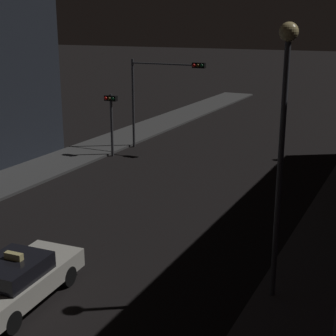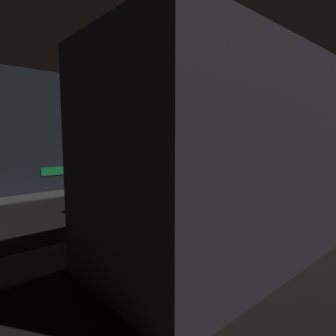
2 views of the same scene
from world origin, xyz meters
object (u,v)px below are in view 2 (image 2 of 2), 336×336
object	(u,v)px
traffic_light_left_kerb	(175,162)
sign_pole_left	(93,169)
street_lamp_near_block	(179,148)
taxi	(95,201)
traffic_light_overhead	(198,152)
street_lamp_far_block	(292,153)

from	to	relation	value
traffic_light_left_kerb	sign_pole_left	xyz separation A→B (m)	(-0.67, -12.01, -0.16)
sign_pole_left	street_lamp_near_block	xyz separation A→B (m)	(13.92, -0.04, 2.83)
traffic_light_left_kerb	sign_pole_left	size ratio (longest dim) A/B	0.92
taxi	traffic_light_overhead	world-z (taller)	traffic_light_overhead
sign_pole_left	street_lamp_near_block	world-z (taller)	street_lamp_near_block
traffic_light_left_kerb	sign_pole_left	world-z (taller)	sign_pole_left
traffic_light_left_kerb	street_lamp_near_block	size ratio (longest dim) A/B	0.49
taxi	sign_pole_left	bearing A→B (deg)	153.94
street_lamp_near_block	street_lamp_far_block	size ratio (longest dim) A/B	1.20
sign_pole_left	street_lamp_far_block	bearing A→B (deg)	52.29
taxi	street_lamp_far_block	bearing A→B (deg)	72.61
taxi	traffic_light_overhead	distance (m)	19.13
sign_pole_left	street_lamp_near_block	size ratio (longest dim) A/B	0.53
taxi	traffic_light_left_kerb	xyz separation A→B (m)	(-6.61, 15.58, 2.00)
taxi	sign_pole_left	world-z (taller)	sign_pole_left
street_lamp_far_block	traffic_light_overhead	bearing A→B (deg)	-162.68
taxi	traffic_light_left_kerb	distance (m)	17.04
traffic_light_overhead	street_lamp_far_block	bearing A→B (deg)	17.32
taxi	traffic_light_left_kerb	world-z (taller)	traffic_light_left_kerb
traffic_light_overhead	taxi	bearing A→B (deg)	-75.43
street_lamp_near_block	traffic_light_left_kerb	bearing A→B (deg)	137.70
traffic_light_overhead	street_lamp_near_block	size ratio (longest dim) A/B	0.73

